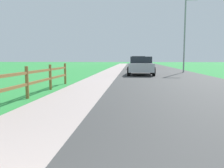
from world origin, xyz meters
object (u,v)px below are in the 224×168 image
object	(u,v)px
parked_suv_silver	(141,66)
parked_car_beige	(138,62)
parked_car_red	(138,63)
street_lamp	(186,29)

from	to	relation	value
parked_suv_silver	parked_car_beige	size ratio (longest dim) A/B	0.86
parked_suv_silver	parked_car_beige	bearing A→B (deg)	89.10
parked_suv_silver	parked_car_beige	distance (m)	19.00
parked_car_red	parked_suv_silver	bearing A→B (deg)	-90.59
parked_car_red	street_lamp	bearing A→B (deg)	-60.84
parked_car_red	parked_car_beige	size ratio (longest dim) A/B	1.01
parked_suv_silver	parked_car_red	world-z (taller)	parked_car_red
parked_car_beige	street_lamp	xyz separation A→B (m)	(3.96, -15.53, 3.26)
parked_suv_silver	parked_car_red	xyz separation A→B (m)	(0.11, 10.89, 0.05)
parked_car_beige	parked_suv_silver	bearing A→B (deg)	-90.90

